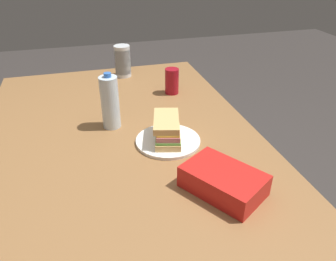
{
  "coord_description": "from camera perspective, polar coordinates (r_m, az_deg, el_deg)",
  "views": [
    {
      "loc": [
        -1.05,
        0.11,
        1.38
      ],
      "look_at": [
        -0.06,
        -0.16,
        0.78
      ],
      "focal_mm": 35.16,
      "sensor_mm": 36.0,
      "label": 1
    }
  ],
  "objects": [
    {
      "name": "dining_table",
      "position": [
        1.28,
        -7.73,
        -4.84
      ],
      "size": [
        1.6,
        1.04,
        0.73
      ],
      "color": "olive",
      "rests_on": "ground_plane"
    },
    {
      "name": "paper_plate",
      "position": [
        1.21,
        0.0,
        -1.8
      ],
      "size": [
        0.24,
        0.24,
        0.01
      ],
      "primitive_type": "cylinder",
      "color": "white",
      "rests_on": "dining_table"
    },
    {
      "name": "sandwich",
      "position": [
        1.19,
        -0.09,
        0.21
      ],
      "size": [
        0.2,
        0.13,
        0.08
      ],
      "color": "#DBB26B",
      "rests_on": "paper_plate"
    },
    {
      "name": "soda_can_red",
      "position": [
        1.59,
        0.67,
        8.56
      ],
      "size": [
        0.07,
        0.07,
        0.12
      ],
      "primitive_type": "cylinder",
      "color": "maroon",
      "rests_on": "dining_table"
    },
    {
      "name": "chip_bag",
      "position": [
        0.99,
        9.56,
        -8.62
      ],
      "size": [
        0.27,
        0.25,
        0.07
      ],
      "primitive_type": "cube",
      "rotation": [
        0.0,
        0.0,
        3.71
      ],
      "color": "red",
      "rests_on": "dining_table"
    },
    {
      "name": "water_bottle_tall",
      "position": [
        1.29,
        -10.01,
        4.84
      ],
      "size": [
        0.07,
        0.07,
        0.22
      ],
      "color": "silver",
      "rests_on": "dining_table"
    },
    {
      "name": "plastic_cup_stack",
      "position": [
        1.81,
        -7.87,
        11.83
      ],
      "size": [
        0.08,
        0.08,
        0.17
      ],
      "color": "silver",
      "rests_on": "dining_table"
    }
  ]
}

